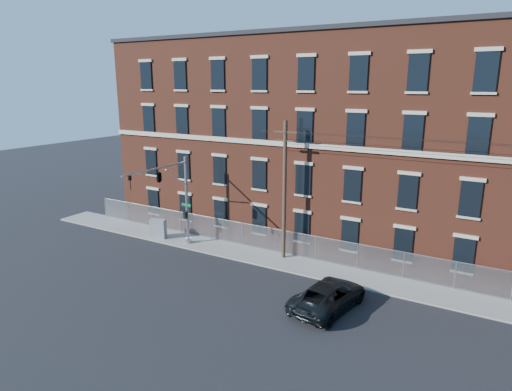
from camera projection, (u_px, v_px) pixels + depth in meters
The scene contains 8 objects.
ground at pixel (218, 281), 29.01m from camera, with size 140.00×140.00×0.00m, color black.
sidewalk at pixel (424, 292), 27.36m from camera, with size 65.00×3.00×0.12m, color gray.
mill_building at pixel (456, 145), 32.87m from camera, with size 55.30×14.32×16.30m.
chain_link_fence at pixel (429, 270), 28.21m from camera, with size 59.06×0.06×1.85m.
traffic_signal_mast at pixel (166, 184), 32.43m from camera, with size 0.90×6.75×7.00m.
utility_pole_near at pixel (285, 188), 31.43m from camera, with size 1.80×0.28×10.00m.
pickup_truck at pixel (329, 296), 25.35m from camera, with size 2.58×5.59×1.55m, color black.
utility_cabinet at pixel (158, 229), 36.63m from camera, with size 1.26×0.63×1.57m, color gray.
Camera 1 is at (15.57, -21.89, 12.56)m, focal length 31.09 mm.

